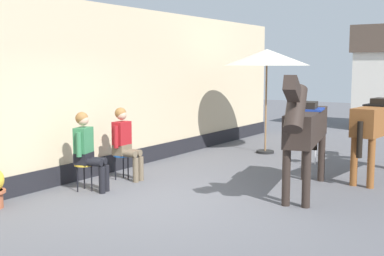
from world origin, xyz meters
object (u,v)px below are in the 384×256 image
Objects in this scene: seated_visitor_far at (125,140)px; spare_stool_white at (310,146)px; seated_visitor_near at (87,147)px; cafe_parasol at (267,58)px; saddled_horse_near at (306,127)px; saddled_horse_far at (384,118)px.

seated_visitor_far is 4.23m from spare_stool_white.
seated_visitor_near is at bearing -117.96° from spare_stool_white.
seated_visitor_near is 5.10m from spare_stool_white.
seated_visitor_near and seated_visitor_far have the same top height.
cafe_parasol reaches higher than spare_stool_white.
saddled_horse_near is 2.85m from spare_stool_white.
cafe_parasol is at bearing 158.55° from saddled_horse_far.
saddled_horse_far is at bearing 44.83° from seated_visitor_near.
seated_visitor_near is 0.54× the size of cafe_parasol.
seated_visitor_near is 3.77m from saddled_horse_near.
saddled_horse_near is at bearing 14.42° from seated_visitor_far.
seated_visitor_near is at bearing -87.80° from seated_visitor_far.
seated_visitor_far is at bearing -125.07° from spare_stool_white.
saddled_horse_far is at bearing -15.82° from spare_stool_white.
saddled_horse_far reaches higher than seated_visitor_far.
cafe_parasol is (0.99, 4.19, 1.59)m from seated_visitor_far.
saddled_horse_near is at bearing 30.14° from seated_visitor_near.
seated_visitor_near is at bearing -100.34° from cafe_parasol.
saddled_horse_near is (3.28, 0.84, 0.38)m from seated_visitor_far.
seated_visitor_far is at bearing -165.58° from saddled_horse_near.
cafe_parasol is (-2.29, 3.35, 1.20)m from saddled_horse_near.
seated_visitor_far is at bearing -103.34° from cafe_parasol.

